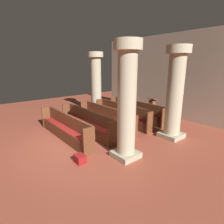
{
  "coord_description": "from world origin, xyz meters",
  "views": [
    {
      "loc": [
        5.83,
        -2.93,
        2.93
      ],
      "look_at": [
        -0.45,
        2.27,
        0.75
      ],
      "focal_mm": 29.06,
      "sensor_mm": 36.0,
      "label": 1
    }
  ],
  "objects_px": {
    "pew_row_0": "(136,110)",
    "pew_row_2": "(106,117)",
    "pew_row_1": "(122,113)",
    "kneeler_box_red": "(80,159)",
    "pillar_aisle_side": "(175,92)",
    "pew_row_4": "(65,126)",
    "hymn_book": "(133,105)",
    "pillar_far_side": "(96,82)",
    "pew_row_3": "(87,121)",
    "pillar_aisle_rear": "(127,100)",
    "lectern": "(152,109)"
  },
  "relations": [
    {
      "from": "lectern",
      "to": "kneeler_box_red",
      "type": "relative_size",
      "value": 3.11
    },
    {
      "from": "pillar_aisle_rear",
      "to": "hymn_book",
      "type": "xyz_separation_m",
      "value": [
        -2.09,
        2.45,
        -0.88
      ]
    },
    {
      "from": "pew_row_3",
      "to": "pew_row_4",
      "type": "distance_m",
      "value": 1.03
    },
    {
      "from": "pew_row_1",
      "to": "pillar_aisle_side",
      "type": "bearing_deg",
      "value": 6.89
    },
    {
      "from": "pillar_aisle_side",
      "to": "pillar_far_side",
      "type": "height_order",
      "value": "same"
    },
    {
      "from": "pew_row_1",
      "to": "pew_row_4",
      "type": "bearing_deg",
      "value": -90.0
    },
    {
      "from": "pillar_far_side",
      "to": "pew_row_3",
      "type": "bearing_deg",
      "value": -41.76
    },
    {
      "from": "hymn_book",
      "to": "pillar_aisle_side",
      "type": "bearing_deg",
      "value": 3.81
    },
    {
      "from": "pillar_aisle_side",
      "to": "pillar_aisle_rear",
      "type": "bearing_deg",
      "value": -90.0
    },
    {
      "from": "pillar_aisle_rear",
      "to": "pew_row_3",
      "type": "bearing_deg",
      "value": 175.6
    },
    {
      "from": "pillar_aisle_side",
      "to": "pew_row_2",
      "type": "bearing_deg",
      "value": -153.12
    },
    {
      "from": "pew_row_3",
      "to": "hymn_book",
      "type": "relative_size",
      "value": 18.03
    },
    {
      "from": "pew_row_0",
      "to": "pew_row_1",
      "type": "relative_size",
      "value": 1.0
    },
    {
      "from": "pew_row_1",
      "to": "pew_row_4",
      "type": "distance_m",
      "value": 3.1
    },
    {
      "from": "pew_row_4",
      "to": "pillar_aisle_side",
      "type": "relative_size",
      "value": 1.04
    },
    {
      "from": "pew_row_3",
      "to": "pillar_aisle_rear",
      "type": "bearing_deg",
      "value": -4.4
    },
    {
      "from": "pillar_far_side",
      "to": "pew_row_4",
      "type": "bearing_deg",
      "value": -52.14
    },
    {
      "from": "hymn_book",
      "to": "pew_row_0",
      "type": "bearing_deg",
      "value": 124.3
    },
    {
      "from": "pew_row_0",
      "to": "lectern",
      "type": "bearing_deg",
      "value": 75.85
    },
    {
      "from": "hymn_book",
      "to": "pew_row_4",
      "type": "bearing_deg",
      "value": -100.01
    },
    {
      "from": "pew_row_0",
      "to": "kneeler_box_red",
      "type": "xyz_separation_m",
      "value": [
        2.03,
        -4.62,
        -0.38
      ]
    },
    {
      "from": "pillar_aisle_side",
      "to": "pew_row_1",
      "type": "bearing_deg",
      "value": -173.11
    },
    {
      "from": "pew_row_1",
      "to": "pew_row_2",
      "type": "relative_size",
      "value": 1.0
    },
    {
      "from": "lectern",
      "to": "kneeler_box_red",
      "type": "height_order",
      "value": "lectern"
    },
    {
      "from": "pew_row_0",
      "to": "pew_row_2",
      "type": "height_order",
      "value": "same"
    },
    {
      "from": "pew_row_3",
      "to": "hymn_book",
      "type": "distance_m",
      "value": 2.37
    },
    {
      "from": "pew_row_3",
      "to": "pillar_aisle_side",
      "type": "distance_m",
      "value": 3.83
    },
    {
      "from": "lectern",
      "to": "hymn_book",
      "type": "distance_m",
      "value": 1.99
    },
    {
      "from": "pew_row_1",
      "to": "pew_row_2",
      "type": "distance_m",
      "value": 1.03
    },
    {
      "from": "hymn_book",
      "to": "pillar_aisle_rear",
      "type": "bearing_deg",
      "value": -49.51
    },
    {
      "from": "pew_row_3",
      "to": "pillar_aisle_rear",
      "type": "relative_size",
      "value": 1.04
    },
    {
      "from": "pew_row_0",
      "to": "pew_row_3",
      "type": "relative_size",
      "value": 1.0
    },
    {
      "from": "pew_row_2",
      "to": "lectern",
      "type": "bearing_deg",
      "value": 85.17
    },
    {
      "from": "pew_row_1",
      "to": "pillar_aisle_rear",
      "type": "xyz_separation_m",
      "value": [
        2.67,
        -2.27,
        1.37
      ]
    },
    {
      "from": "pew_row_3",
      "to": "pillar_far_side",
      "type": "distance_m",
      "value": 3.77
    },
    {
      "from": "pew_row_0",
      "to": "pew_row_1",
      "type": "distance_m",
      "value": 1.03
    },
    {
      "from": "pew_row_4",
      "to": "hymn_book",
      "type": "bearing_deg",
      "value": 79.99
    },
    {
      "from": "pew_row_4",
      "to": "pillar_aisle_side",
      "type": "distance_m",
      "value": 4.55
    },
    {
      "from": "pew_row_2",
      "to": "pew_row_3",
      "type": "relative_size",
      "value": 1.0
    },
    {
      "from": "pew_row_2",
      "to": "lectern",
      "type": "distance_m",
      "value": 3.12
    },
    {
      "from": "pew_row_0",
      "to": "lectern",
      "type": "xyz_separation_m",
      "value": [
        0.26,
        1.04,
        -0.05
      ]
    },
    {
      "from": "pew_row_2",
      "to": "pillar_far_side",
      "type": "relative_size",
      "value": 1.04
    },
    {
      "from": "pew_row_2",
      "to": "pew_row_3",
      "type": "xyz_separation_m",
      "value": [
        0.0,
        -1.03,
        0.0
      ]
    },
    {
      "from": "pillar_aisle_rear",
      "to": "pew_row_2",
      "type": "bearing_deg",
      "value": 155.16
    },
    {
      "from": "pew_row_0",
      "to": "lectern",
      "type": "distance_m",
      "value": 1.08
    },
    {
      "from": "pew_row_2",
      "to": "pillar_aisle_side",
      "type": "height_order",
      "value": "pillar_aisle_side"
    },
    {
      "from": "pew_row_1",
      "to": "hymn_book",
      "type": "relative_size",
      "value": 18.03
    },
    {
      "from": "pew_row_1",
      "to": "pew_row_2",
      "type": "xyz_separation_m",
      "value": [
        0.0,
        -1.03,
        0.0
      ]
    },
    {
      "from": "pew_row_2",
      "to": "pillar_aisle_side",
      "type": "distance_m",
      "value": 3.29
    },
    {
      "from": "pillar_aisle_side",
      "to": "hymn_book",
      "type": "bearing_deg",
      "value": -176.19
    }
  ]
}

